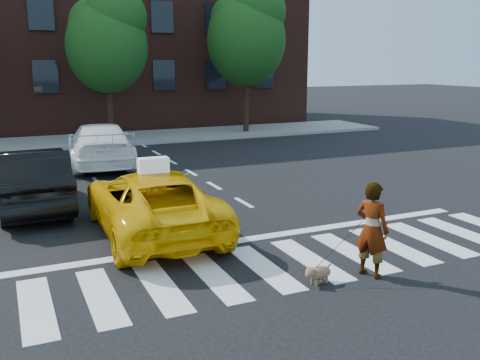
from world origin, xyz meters
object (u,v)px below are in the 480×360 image
Objects in this scene: dog at (318,273)px; woman at (372,230)px; black_sedan at (30,179)px; taxi at (152,202)px; tree_mid at (107,36)px; tree_right at (247,30)px; white_suv at (100,145)px.

woman is at bearing -16.59° from dog.
taxi is at bearing 123.99° from black_sedan.
tree_mid reaches higher than woman.
tree_mid is 4.11× the size of woman.
woman is at bearing 127.24° from taxi.
dog is at bearing 118.36° from black_sedan.
tree_mid is 11.74× the size of dog.
tree_right reaches higher than woman.
white_suv is at bearing -146.39° from tree_right.
black_sedan is 2.74× the size of woman.
tree_right is 1.62× the size of black_sedan.
tree_right reaches higher than black_sedan.
taxi is at bearing 102.16° from dog.
tree_mid is 14.80m from taxi.
taxi is at bearing -122.17° from tree_right.
woman is (2.56, -12.42, 0.08)m from white_suv.
woman reaches higher than dog.
dog is at bearing -111.29° from tree_right.
taxi is (-1.86, -14.09, -4.14)m from tree_mid.
tree_mid is 7.14m from white_suv.
taxi is 4.37m from dog.
woman is at bearing -86.72° from tree_mid.
black_sedan is at bearing -136.01° from tree_right.
tree_mid reaches higher than white_suv.
black_sedan is (-4.22, -10.83, -4.07)m from tree_mid.
dog is at bearing -90.07° from tree_mid.
dog is (-0.02, -18.02, -4.65)m from tree_mid.
white_suv is 12.45m from dog.
tree_mid is 7.01m from tree_right.
tree_mid is 18.61m from dog.
white_suv is 12.68m from woman.
tree_right is at bearing -0.00° from tree_mid.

